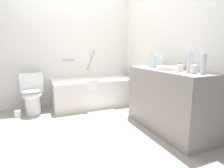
% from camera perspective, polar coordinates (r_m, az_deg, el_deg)
% --- Properties ---
extents(ground_plane, '(3.72, 3.72, 0.00)m').
position_cam_1_polar(ground_plane, '(2.90, -7.63, -12.76)').
color(ground_plane, '#9E9389').
extents(wall_back_tiled, '(3.12, 0.10, 2.46)m').
position_cam_1_polar(wall_back_tiled, '(4.01, -13.40, 11.58)').
color(wall_back_tiled, silver).
rests_on(wall_back_tiled, ground_plane).
extents(wall_right_mirror, '(0.10, 3.05, 2.46)m').
position_cam_1_polar(wall_right_mirror, '(3.32, 16.53, 11.70)').
color(wall_right_mirror, silver).
rests_on(wall_right_mirror, ground_plane).
extents(bathtub, '(1.66, 0.68, 1.13)m').
position_cam_1_polar(bathtub, '(3.83, -5.34, -2.29)').
color(bathtub, silver).
rests_on(bathtub, ground_plane).
extents(toilet, '(0.41, 0.52, 0.73)m').
position_cam_1_polar(toilet, '(3.64, -23.35, -2.65)').
color(toilet, white).
rests_on(toilet, ground_plane).
extents(vanity_counter, '(0.58, 1.36, 0.87)m').
position_cam_1_polar(vanity_counter, '(2.78, 17.22, -4.70)').
color(vanity_counter, gray).
rests_on(vanity_counter, ground_plane).
extents(sink_basin, '(0.34, 0.34, 0.04)m').
position_cam_1_polar(sink_basin, '(2.67, 17.20, 4.71)').
color(sink_basin, white).
rests_on(sink_basin, vanity_counter).
extents(sink_faucet, '(0.10, 0.15, 0.09)m').
position_cam_1_polar(sink_faucet, '(2.81, 20.40, 5.06)').
color(sink_faucet, '#ACACB1').
rests_on(sink_faucet, vanity_counter).
extents(water_bottle_0, '(0.06, 0.06, 0.21)m').
position_cam_1_polar(water_bottle_0, '(2.91, 12.98, 6.82)').
color(water_bottle_0, silver).
rests_on(water_bottle_0, vanity_counter).
extents(water_bottle_1, '(0.06, 0.06, 0.19)m').
position_cam_1_polar(water_bottle_1, '(2.90, 14.61, 6.57)').
color(water_bottle_1, silver).
rests_on(water_bottle_1, vanity_counter).
extents(water_bottle_2, '(0.06, 0.06, 0.26)m').
position_cam_1_polar(water_bottle_2, '(2.42, 22.84, 6.16)').
color(water_bottle_2, silver).
rests_on(water_bottle_2, vanity_counter).
extents(water_bottle_3, '(0.07, 0.07, 0.25)m').
position_cam_1_polar(water_bottle_3, '(3.08, 11.80, 7.49)').
color(water_bottle_3, silver).
rests_on(water_bottle_3, vanity_counter).
extents(water_bottle_4, '(0.06, 0.06, 0.24)m').
position_cam_1_polar(water_bottle_4, '(2.32, 26.37, 5.52)').
color(water_bottle_4, silver).
rests_on(water_bottle_4, vanity_counter).
extents(drinking_glass_0, '(0.08, 0.08, 0.09)m').
position_cam_1_polar(drinking_glass_0, '(2.48, 20.26, 4.59)').
color(drinking_glass_0, white).
rests_on(drinking_glass_0, vanity_counter).
extents(drinking_glass_1, '(0.06, 0.06, 0.10)m').
position_cam_1_polar(drinking_glass_1, '(3.02, 13.27, 6.00)').
color(drinking_glass_1, white).
rests_on(drinking_glass_1, vanity_counter).
extents(drinking_glass_2, '(0.08, 0.08, 0.10)m').
position_cam_1_polar(drinking_glass_2, '(2.35, 23.94, 4.17)').
color(drinking_glass_2, white).
rests_on(drinking_glass_2, vanity_counter).
extents(bath_mat, '(0.53, 0.41, 0.01)m').
position_cam_1_polar(bath_mat, '(3.37, -2.46, -9.16)').
color(bath_mat, white).
rests_on(bath_mat, ground_plane).
extents(toilet_paper_roll, '(0.11, 0.11, 0.11)m').
position_cam_1_polar(toilet_paper_roll, '(3.62, -27.06, -8.08)').
color(toilet_paper_roll, white).
rests_on(toilet_paper_roll, ground_plane).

